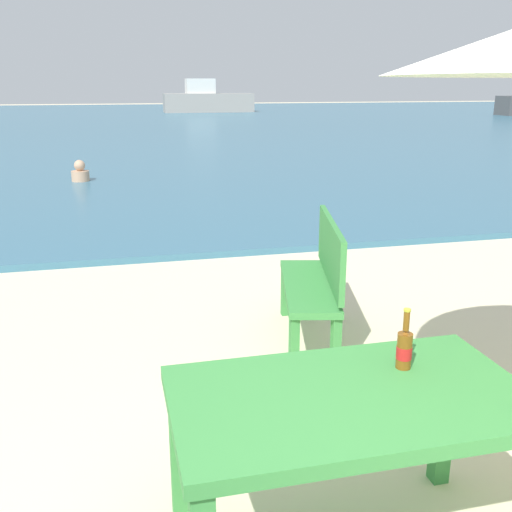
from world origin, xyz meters
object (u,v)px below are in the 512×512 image
picnic_table_green (350,418)px  beer_bottle_amber (404,347)px  bench_green_left (318,275)px  swimmer_person (80,173)px  boat_tanker (207,100)px

picnic_table_green → beer_bottle_amber: 0.39m
beer_bottle_amber → bench_green_left: 1.96m
beer_bottle_amber → bench_green_left: (0.30, 1.91, -0.31)m
swimmer_person → boat_tanker: size_ratio=0.07×
swimmer_person → boat_tanker: 28.80m
beer_bottle_amber → boat_tanker: (5.24, 37.83, -0.01)m
picnic_table_green → boat_tanker: size_ratio=0.24×
boat_tanker → bench_green_left: bearing=-97.8°
picnic_table_green → swimmer_person: (-1.46, 10.04, -0.41)m
picnic_table_green → beer_bottle_amber: (0.29, 0.14, 0.20)m
bench_green_left → boat_tanker: bearing=82.2°
picnic_table_green → swimmer_person: 10.16m
picnic_table_green → boat_tanker: (5.53, 37.97, 0.20)m
swimmer_person → boat_tanker: (6.99, 27.93, 0.61)m
swimmer_person → picnic_table_green: bearing=-81.7°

